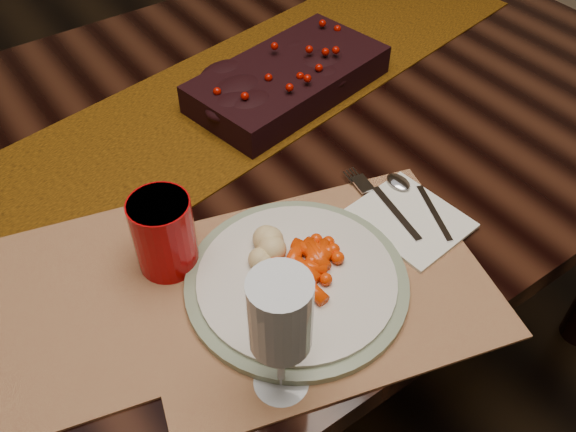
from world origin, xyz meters
TOP-DOWN VIEW (x-y plane):
  - floor at (0.00, 0.00)m, footprint 5.00×5.00m
  - dining_table at (0.00, 0.00)m, footprint 1.80×1.00m
  - table_runner at (-0.01, 0.07)m, footprint 1.62×0.60m
  - centerpiece at (0.20, 0.05)m, footprint 0.39×0.25m
  - placemat_main at (-0.03, -0.33)m, footprint 0.52×0.44m
  - dinner_plate at (-0.05, -0.32)m, footprint 0.33×0.33m
  - baby_carrots at (-0.01, -0.33)m, footprint 0.11×0.10m
  - mashed_potatoes at (-0.05, -0.26)m, footprint 0.08×0.07m
  - turkey_shreds at (-0.09, -0.34)m, footprint 0.08×0.07m
  - napkin at (0.16, -0.32)m, footprint 0.15×0.16m
  - fork at (0.15, -0.28)m, footprint 0.05×0.15m
  - spoon at (0.19, -0.31)m, footprint 0.08×0.14m
  - red_cup at (-0.17, -0.19)m, footprint 0.10×0.10m
  - wine_glass at (-0.14, -0.43)m, footprint 0.07×0.07m

SIDE VIEW (x-z plane):
  - floor at x=0.00m, z-range 0.00..0.00m
  - dining_table at x=0.00m, z-range 0.00..0.75m
  - table_runner at x=-0.01m, z-range 0.75..0.75m
  - placemat_main at x=-0.03m, z-range 0.75..0.75m
  - napkin at x=0.16m, z-range 0.75..0.76m
  - fork at x=0.15m, z-range 0.76..0.76m
  - spoon at x=0.19m, z-range 0.76..0.76m
  - dinner_plate at x=-0.05m, z-range 0.75..0.77m
  - turkey_shreds at x=-0.09m, z-range 0.77..0.79m
  - baby_carrots at x=-0.01m, z-range 0.77..0.79m
  - centerpiece at x=0.20m, z-range 0.75..0.82m
  - mashed_potatoes at x=-0.05m, z-range 0.77..0.81m
  - red_cup at x=-0.17m, z-range 0.75..0.87m
  - wine_glass at x=-0.14m, z-range 0.75..0.94m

